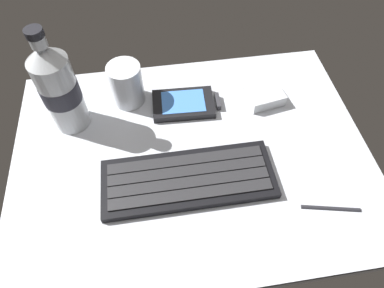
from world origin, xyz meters
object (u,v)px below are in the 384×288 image
object	(u,v)px
handheld_device	(187,104)
stylus_pen	(331,208)
keyboard	(188,179)
juice_cup	(127,86)
water_bottle	(59,88)
charger_block	(264,96)

from	to	relation	value
handheld_device	stylus_pen	world-z (taller)	handheld_device
keyboard	juice_cup	bearing A→B (deg)	113.82
keyboard	handheld_device	world-z (taller)	keyboard
handheld_device	water_bottle	size ratio (longest dim) A/B	0.63
handheld_device	charger_block	world-z (taller)	charger_block
water_bottle	charger_block	xyz separation A→B (cm)	(37.70, -0.18, -7.81)
water_bottle	stylus_pen	size ratio (longest dim) A/B	2.19
juice_cup	charger_block	bearing A→B (deg)	-9.15
handheld_device	water_bottle	world-z (taller)	water_bottle
handheld_device	juice_cup	xyz separation A→B (cm)	(-11.19, 3.52, 3.18)
keyboard	handheld_device	size ratio (longest dim) A/B	2.22
charger_block	keyboard	bearing A→B (deg)	-137.55
keyboard	stylus_pen	bearing A→B (deg)	-21.02
juice_cup	stylus_pen	bearing A→B (deg)	-42.98
handheld_device	juice_cup	distance (cm)	12.15
water_bottle	juice_cup	bearing A→B (deg)	20.68
stylus_pen	keyboard	bearing A→B (deg)	171.28
juice_cup	stylus_pen	xyz separation A→B (cm)	(31.10, -28.98, -3.56)
juice_cup	charger_block	xyz separation A→B (cm)	(26.76, -4.31, -2.71)
keyboard	water_bottle	xyz separation A→B (cm)	(-19.99, 16.37, 8.20)
juice_cup	stylus_pen	distance (cm)	42.65
handheld_device	stylus_pen	size ratio (longest dim) A/B	1.37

